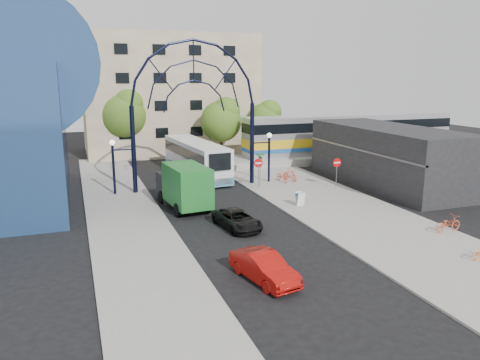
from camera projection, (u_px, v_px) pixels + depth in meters
name	position (u px, v px, depth m)	size (l,w,h in m)	color
ground	(259.00, 244.00, 26.31)	(120.00, 120.00, 0.00)	black
sidewalk_east	(344.00, 210.00, 32.61)	(8.00, 56.00, 0.12)	gray
plaza_west	(128.00, 224.00, 29.66)	(5.00, 50.00, 0.12)	gray
gateway_arch	(194.00, 85.00, 37.29)	(13.64, 0.44, 12.10)	black
stop_sign	(258.00, 166.00, 38.47)	(0.80, 0.07, 2.50)	slate
do_not_enter_sign	(337.00, 166.00, 38.69)	(0.76, 0.07, 2.48)	slate
street_name_sign	(260.00, 163.00, 39.13)	(0.70, 0.70, 2.80)	slate
sandwich_board	(300.00, 197.00, 33.48)	(0.55, 0.61, 0.99)	white
commercial_block_east	(388.00, 156.00, 40.22)	(6.00, 16.00, 5.00)	black
apartment_block	(168.00, 94.00, 57.55)	(20.00, 12.10, 14.00)	tan
train_platform	(350.00, 155.00, 53.02)	(32.00, 5.00, 0.80)	gray
train_car	(351.00, 133.00, 52.47)	(25.10, 3.05, 4.20)	#B7B7BC
tree_north_a	(222.00, 119.00, 51.13)	(4.48, 4.48, 7.00)	#382314
tree_north_b	(125.00, 113.00, 51.36)	(5.12, 5.12, 8.00)	#382314
tree_north_c	(266.00, 119.00, 55.02)	(4.16, 4.16, 6.50)	#382314
city_bus	(196.00, 158.00, 43.71)	(3.62, 12.04, 3.26)	white
green_truck	(183.00, 186.00, 33.22)	(2.93, 6.52, 3.19)	black
black_suv	(237.00, 219.00, 28.86)	(1.90, 4.12, 1.15)	black
red_sedan	(264.00, 267.00, 21.43)	(1.42, 4.07, 1.34)	#A30E0A
bike_near_a	(282.00, 176.00, 41.07)	(0.67, 1.91, 1.00)	#EE552F
bike_near_b	(290.00, 175.00, 41.36)	(0.49, 1.74, 1.05)	#E7502E
bike_far_a	(448.00, 224.00, 27.92)	(0.65, 1.87, 0.98)	#CE4F29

